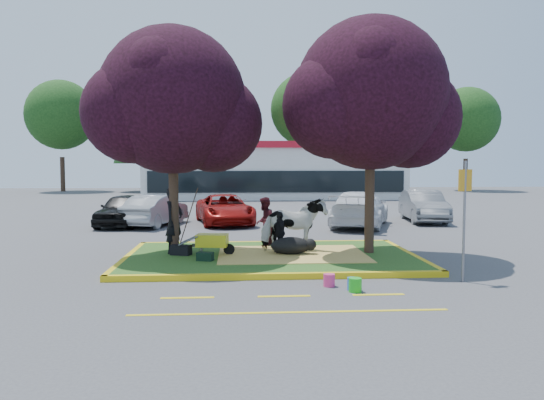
{
  "coord_description": "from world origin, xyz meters",
  "views": [
    {
      "loc": [
        -0.96,
        -15.02,
        2.77
      ],
      "look_at": [
        0.06,
        0.5,
        1.69
      ],
      "focal_mm": 35.0,
      "sensor_mm": 36.0,
      "label": 1
    }
  ],
  "objects": [
    {
      "name": "median_island",
      "position": [
        0.0,
        0.0,
        0.07
      ],
      "size": [
        8.0,
        5.0,
        0.15
      ],
      "primitive_type": "cube",
      "color": "#204C17",
      "rests_on": "ground"
    },
    {
      "name": "cow",
      "position": [
        0.7,
        0.46,
        0.95
      ],
      "size": [
        2.03,
        1.27,
        1.59
      ],
      "primitive_type": "imported",
      "rotation": [
        0.0,
        0.0,
        1.8
      ],
      "color": "silver",
      "rests_on": "median_island"
    },
    {
      "name": "fire_lane_stripe_b",
      "position": [
        0.0,
        -4.2,
        0.0
      ],
      "size": [
        1.1,
        0.12,
        0.01
      ],
      "primitive_type": "cube",
      "color": "yellow",
      "rests_on": "ground"
    },
    {
      "name": "ground",
      "position": [
        0.0,
        0.0,
        0.0
      ],
      "size": [
        90.0,
        90.0,
        0.0
      ],
      "primitive_type": "plane",
      "color": "#424244",
      "rests_on": "ground"
    },
    {
      "name": "gear_bag_dark",
      "position": [
        -2.58,
        0.11,
        0.29
      ],
      "size": [
        0.64,
        0.49,
        0.29
      ],
      "primitive_type": "cube",
      "rotation": [
        0.0,
        0.0,
        -0.37
      ],
      "color": "black",
      "rests_on": "median_island"
    },
    {
      "name": "car_silver",
      "position": [
        -4.57,
        8.56,
        0.68
      ],
      "size": [
        2.57,
        4.39,
        1.37
      ],
      "primitive_type": "imported",
      "rotation": [
        0.0,
        0.0,
        2.85
      ],
      "color": "gray",
      "rests_on": "ground"
    },
    {
      "name": "visitor_a",
      "position": [
        -0.11,
        1.64,
        0.92
      ],
      "size": [
        0.78,
        0.89,
        1.55
      ],
      "primitive_type": "imported",
      "rotation": [
        0.0,
        0.0,
        -1.86
      ],
      "color": "#3F121A",
      "rests_on": "median_island"
    },
    {
      "name": "gear_bag_green",
      "position": [
        -1.83,
        -0.83,
        0.26
      ],
      "size": [
        0.48,
        0.37,
        0.23
      ],
      "primitive_type": "cube",
      "rotation": [
        0.0,
        0.0,
        -0.28
      ],
      "color": "black",
      "rests_on": "median_island"
    },
    {
      "name": "bucket_green",
      "position": [
        1.56,
        -3.93,
        0.15
      ],
      "size": [
        0.38,
        0.38,
        0.3
      ],
      "primitive_type": "cylinder",
      "rotation": [
        0.0,
        0.0,
        0.42
      ],
      "color": "green",
      "rests_on": "ground"
    },
    {
      "name": "straw_bedding",
      "position": [
        0.6,
        0.0,
        0.15
      ],
      "size": [
        4.2,
        3.0,
        0.01
      ],
      "primitive_type": "cube",
      "color": "#E4C75E",
      "rests_on": "median_island"
    },
    {
      "name": "car_grey",
      "position": [
        7.85,
        9.45,
        0.74
      ],
      "size": [
        2.09,
        4.65,
        1.48
      ],
      "primitive_type": "imported",
      "rotation": [
        0.0,
        0.0,
        -0.12
      ],
      "color": "slate",
      "rests_on": "ground"
    },
    {
      "name": "car_white",
      "position": [
        4.38,
        7.75,
        0.77
      ],
      "size": [
        3.87,
        5.74,
        1.54
      ],
      "primitive_type": "imported",
      "rotation": [
        0.0,
        0.0,
        2.79
      ],
      "color": "white",
      "rests_on": "ground"
    },
    {
      "name": "car_black",
      "position": [
        -5.98,
        8.65,
        0.71
      ],
      "size": [
        2.12,
        4.34,
        1.43
      ],
      "primitive_type": "imported",
      "rotation": [
        0.0,
        0.0,
        -0.11
      ],
      "color": "black",
      "rests_on": "ground"
    },
    {
      "name": "curb_left",
      "position": [
        -4.08,
        0.0,
        0.07
      ],
      "size": [
        0.16,
        5.3,
        0.15
      ],
      "primitive_type": "cube",
      "color": "gold",
      "rests_on": "ground"
    },
    {
      "name": "sign_post",
      "position": [
        4.3,
        -3.11,
        1.77
      ],
      "size": [
        0.38,
        0.17,
        2.83
      ],
      "rotation": [
        0.0,
        0.0,
        0.38
      ],
      "color": "slate",
      "rests_on": "ground"
    },
    {
      "name": "curb_near",
      "position": [
        0.0,
        -2.58,
        0.07
      ],
      "size": [
        8.3,
        0.16,
        0.15
      ],
      "primitive_type": "cube",
      "color": "gold",
      "rests_on": "ground"
    },
    {
      "name": "fire_lane_long",
      "position": [
        0.0,
        -5.4,
        0.0
      ],
      "size": [
        6.0,
        0.1,
        0.01
      ],
      "primitive_type": "cube",
      "color": "yellow",
      "rests_on": "ground"
    },
    {
      "name": "curb_far",
      "position": [
        0.0,
        2.58,
        0.07
      ],
      "size": [
        8.3,
        0.16,
        0.15
      ],
      "primitive_type": "cube",
      "color": "gold",
      "rests_on": "ground"
    },
    {
      "name": "handler",
      "position": [
        -2.8,
        0.45,
        1.11
      ],
      "size": [
        0.72,
        0.83,
        1.92
      ],
      "primitive_type": "imported",
      "rotation": [
        0.0,
        0.0,
        1.12
      ],
      "color": "black",
      "rests_on": "median_island"
    },
    {
      "name": "tree_purple_right",
      "position": [
        2.92,
        0.18,
        4.56
      ],
      "size": [
        5.3,
        4.4,
        6.82
      ],
      "color": "black",
      "rests_on": "median_island"
    },
    {
      "name": "bucket_pink",
      "position": [
        1.09,
        -3.38,
        0.14
      ],
      "size": [
        0.27,
        0.27,
        0.28
      ],
      "primitive_type": "cylinder",
      "rotation": [
        0.0,
        0.0,
        0.0
      ],
      "color": "#E83374",
      "rests_on": "ground"
    },
    {
      "name": "fire_lane_stripe_a",
      "position": [
        -2.0,
        -4.2,
        0.0
      ],
      "size": [
        1.1,
        0.12,
        0.01
      ],
      "primitive_type": "cube",
      "color": "yellow",
      "rests_on": "ground"
    },
    {
      "name": "calf",
      "position": [
        0.57,
        0.0,
        0.4
      ],
      "size": [
        1.18,
        0.7,
        0.5
      ],
      "primitive_type": "ellipsoid",
      "rotation": [
        0.0,
        0.0,
        0.04
      ],
      "color": "black",
      "rests_on": "median_island"
    },
    {
      "name": "wheelbarrow",
      "position": [
        -1.68,
        0.05,
        0.56
      ],
      "size": [
        1.59,
        0.65,
        0.6
      ],
      "rotation": [
        0.0,
        0.0,
        -0.15
      ],
      "color": "black",
      "rests_on": "median_island"
    },
    {
      "name": "curb_right",
      "position": [
        4.08,
        0.0,
        0.07
      ],
      "size": [
        0.16,
        5.3,
        0.15
      ],
      "primitive_type": "cube",
      "color": "gold",
      "rests_on": "ground"
    },
    {
      "name": "fire_lane_stripe_c",
      "position": [
        2.0,
        -4.2,
        0.0
      ],
      "size": [
        1.1,
        0.12,
        0.01
      ],
      "primitive_type": "cube",
      "color": "yellow",
      "rests_on": "ground"
    },
    {
      "name": "car_red",
      "position": [
        -1.54,
        9.1,
        0.67
      ],
      "size": [
        3.05,
        5.15,
        1.34
      ],
      "primitive_type": "imported",
      "rotation": [
        0.0,
        0.0,
        0.18
      ],
      "color": "maroon",
      "rests_on": "ground"
    },
    {
      "name": "treeline",
      "position": [
        1.23,
        37.61,
        7.73
      ],
      "size": [
        46.58,
        7.8,
        14.63
      ],
      "color": "black",
      "rests_on": "ground"
    },
    {
      "name": "bucket_blue",
      "position": [
        1.56,
        -3.76,
        0.14
      ],
      "size": [
        0.34,
        0.34,
        0.28
      ],
      "primitive_type": "cylinder",
      "rotation": [
        0.0,
        0.0,
        0.42
      ],
      "color": "blue",
      "rests_on": "ground"
    },
    {
      "name": "retail_building",
      "position": [
        2.0,
        27.98,
        2.25
      ],
      "size": [
        20.4,
        8.4,
        4.4
      ],
      "color": "silver",
      "rests_on": "ground"
    },
    {
      "name": "visitor_b",
      "position": [
        0.27,
        0.29,
        0.76
      ],
      "size": [
        0.48,
        0.76,
        1.21
      ],
      "primitive_type": "imported",
      "rotation": [
        0.0,
        0.0,
        -1.3
      ],
      "color": "black",
      "rests_on": "median_island"
    },
    {
      "name": "tree_purple_left",
      "position": [
        -2.78,
        0.38,
        4.36
      ],
      "size": [
        5.06,
        4.2,
        6.51
      ],
      "color": "black",
      "rests_on": "median_island"
    }
  ]
}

